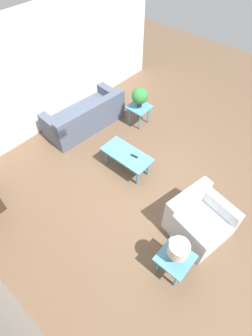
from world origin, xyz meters
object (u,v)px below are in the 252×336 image
Objects in this scene: side_table_plant at (139,109)px; table_lamp at (178,250)px; side_table_lamp at (175,260)px; coffee_table at (127,156)px; sofa at (85,117)px; armchair at (198,220)px; potted_plant at (140,96)px.

side_table_plant is 3.79m from table_lamp.
side_table_lamp is (-2.80, 2.53, 0.00)m from side_table_plant.
side_table_lamp is (-2.01, 1.17, 0.03)m from coffee_table.
sofa is 3.64m from armchair.
potted_plant is at bearing -42.12° from side_table_lamp.
coffee_table is 1.63m from potted_plant.
side_table_lamp is at bearing 149.85° from coffee_table.
potted_plant reaches higher than table_lamp.
coffee_table is at bearing -30.15° from side_table_lamp.
side_table_plant is 1.19× the size of table_lamp.
sofa is at bearing 91.07° from armchair.
armchair is at bearing 148.92° from potted_plant.
sofa is at bearing -12.75° from coffee_table.
armchair is at bearing -82.95° from table_lamp.
armchair is 1.92m from coffee_table.
table_lamp is at bearing 137.88° from potted_plant.
sofa reaches higher than side_table_plant.
side_table_lamp is 1.19× the size of table_lamp.
side_table_plant is 0.37m from potted_plant.
side_table_plant is at bearing 135.00° from potted_plant.
sofa is at bearing 47.41° from side_table_plant.
side_table_plant is 1.00× the size of side_table_lamp.
armchair is at bearing 84.28° from sofa.
sofa is 3.98× the size of side_table_plant.
coffee_table is at bearing 81.61° from sofa.
coffee_table is 2.52× the size of table_lamp.
table_lamp reaches higher than armchair.
potted_plant is (0.00, -0.00, 0.37)m from side_table_plant.
coffee_table is 2.17× the size of potted_plant.
table_lamp is (-3.70, 1.55, 0.49)m from sofa.
potted_plant reaches higher than side_table_lamp.
armchair is 1.04m from table_lamp.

